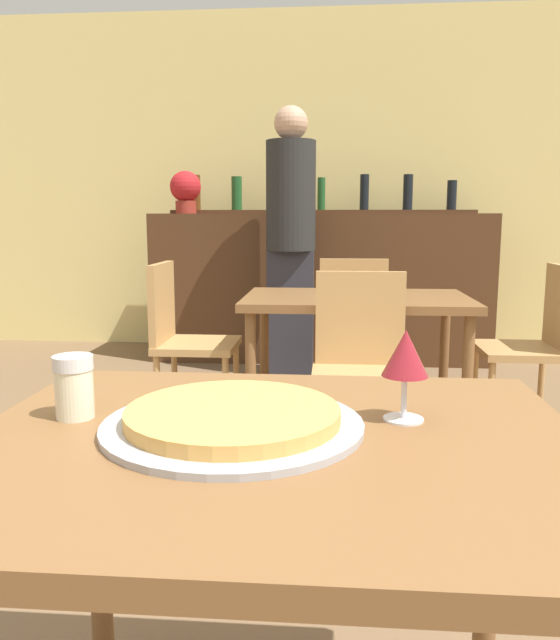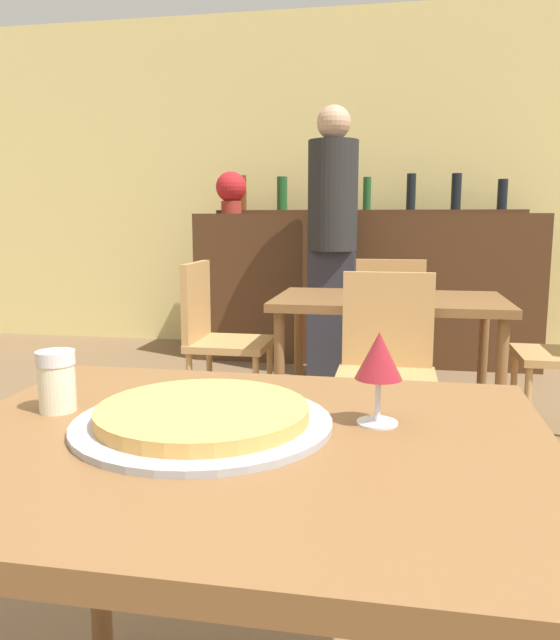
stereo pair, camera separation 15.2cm
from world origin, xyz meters
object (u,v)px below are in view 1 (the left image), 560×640
chair_far_side_back (352,320)px  chair_far_side_right (536,339)px  chair_far_side_front (360,360)px  wine_glass (405,356)px  potted_plant (186,190)px  cheese_shaker (74,386)px  pizza_tray (233,419)px  chair_far_side_left (183,334)px  person_standing (291,232)px

chair_far_side_back → chair_far_side_right: (0.88, -0.53, 0.00)m
chair_far_side_front → wine_glass: 1.54m
potted_plant → cheese_shaker: bearing=-79.8°
chair_far_side_front → pizza_tray: (-0.28, -1.57, 0.25)m
chair_far_side_left → chair_far_side_right: 1.76m
chair_far_side_back → cheese_shaker: size_ratio=7.92×
person_standing → wine_glass: person_standing is taller
person_standing → potted_plant: size_ratio=5.64×
chair_far_side_right → wine_glass: (-0.88, -2.03, 0.35)m
chair_far_side_back → pizza_tray: bearing=83.8°
chair_far_side_back → person_standing: bearing=-60.4°
chair_far_side_front → chair_far_side_right: 1.02m
pizza_tray → potted_plant: (-0.98, 3.87, 0.55)m
chair_far_side_left → cheese_shaker: bearing=-171.5°
chair_far_side_front → chair_far_side_right: bearing=30.9°
person_standing → chair_far_side_back: bearing=-60.4°
wine_glass → chair_far_side_right: bearing=66.6°
cheese_shaker → pizza_tray: bearing=-6.8°
chair_far_side_back → potted_plant: 1.95m
chair_far_side_right → wine_glass: wine_glass is taller
chair_far_side_left → potted_plant: bearing=12.2°
chair_far_side_left → pizza_tray: 2.19m
person_standing → wine_glass: 3.30m
chair_far_side_front → pizza_tray: bearing=-100.3°
pizza_tray → chair_far_side_right: bearing=61.0°
wine_glass → potted_plant: 4.03m
chair_far_side_front → chair_far_side_right: same height
chair_far_side_right → potted_plant: (-2.14, 1.78, 0.80)m
pizza_tray → cheese_shaker: bearing=173.2°
person_standing → potted_plant: (-0.85, 0.53, 0.31)m
cheese_shaker → potted_plant: bearing=100.2°
chair_far_side_left → potted_plant: potted_plant is taller
chair_far_side_right → person_standing: person_standing is taller
chair_far_side_left → pizza_tray: (0.59, -2.09, 0.25)m
chair_far_side_front → wine_glass: wine_glass is taller
chair_far_side_back → chair_far_side_right: size_ratio=1.00×
chair_far_side_left → chair_far_side_back: bearing=-59.1°
cheese_shaker → wine_glass: 0.58m
wine_glass → cheese_shaker: bearing=-176.6°
chair_far_side_front → potted_plant: size_ratio=2.69×
potted_plant → chair_far_side_right: bearing=-39.7°
chair_far_side_left → chair_far_side_front: bearing=-120.9°
chair_far_side_left → potted_plant: 1.99m
chair_far_side_back → chair_far_side_left: same height
pizza_tray → potted_plant: 4.03m
potted_plant → chair_far_side_back: bearing=-44.7°
chair_far_side_left → pizza_tray: chair_far_side_left is taller
potted_plant → person_standing: bearing=-31.8°
wine_glass → person_standing: bearing=97.2°
pizza_tray → wine_glass: (0.29, 0.07, 0.10)m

